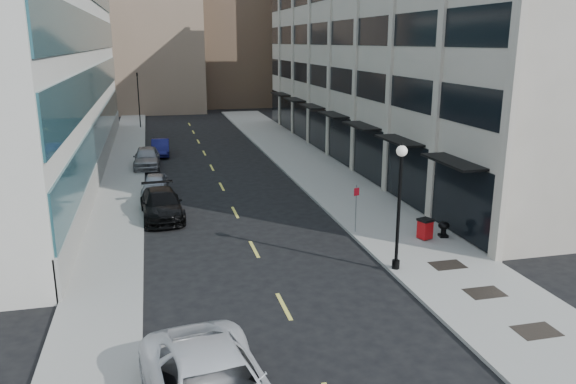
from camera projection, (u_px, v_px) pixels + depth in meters
name	position (u px, v px, depth m)	size (l,w,h in m)	color
ground	(298.00, 333.00, 18.61)	(160.00, 160.00, 0.00)	black
sidewalk_right	(329.00, 179.00, 39.07)	(5.00, 80.00, 0.15)	gray
sidewalk_left	(120.00, 192.00, 35.86)	(3.00, 80.00, 0.15)	gray
building_right	(416.00, 46.00, 45.48)	(15.30, 46.50, 18.25)	#B8AD9C
skyline_tan_near	(146.00, 7.00, 77.85)	(14.00, 18.00, 28.00)	#866D58
skyline_tan_far	(80.00, 30.00, 85.72)	(12.00, 14.00, 22.00)	#866D58
skyline_stone	(303.00, 37.00, 82.05)	(10.00, 14.00, 20.00)	#B8AD9C
grate_near	(536.00, 331.00, 18.43)	(1.40, 1.00, 0.01)	black
grate_mid	(485.00, 293.00, 21.25)	(1.40, 1.00, 0.01)	black
grate_far	(448.00, 265.00, 23.87)	(1.40, 1.00, 0.01)	black
road_centerline	(228.00, 198.00, 34.55)	(0.15, 68.20, 0.01)	#D8CC4C
traffic_signal	(137.00, 76.00, 60.90)	(0.66, 0.66, 6.98)	black
car_black_pickup	(162.00, 204.00, 30.62)	(2.13, 5.24, 1.52)	black
car_silver_sedan	(155.00, 185.00, 35.20)	(1.57, 3.89, 1.33)	#9DA0A6
car_blue_sedan	(160.00, 147.00, 47.46)	(1.46, 4.18, 1.38)	#14154D
car_grey_sedan	(147.00, 158.00, 42.63)	(1.93, 4.80, 1.64)	gray
trash_bin	(425.00, 228.00, 26.92)	(0.78, 0.78, 1.01)	#AF0B0F
lamppost	(399.00, 196.00, 22.72)	(0.45, 0.45, 5.35)	black
sign_post	(356.00, 202.00, 27.68)	(0.28, 0.08, 2.43)	slate
urn_planter	(444.00, 228.00, 27.22)	(0.56, 0.56, 0.77)	black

